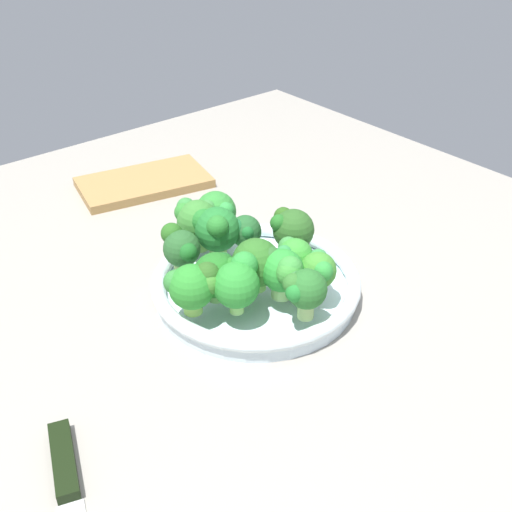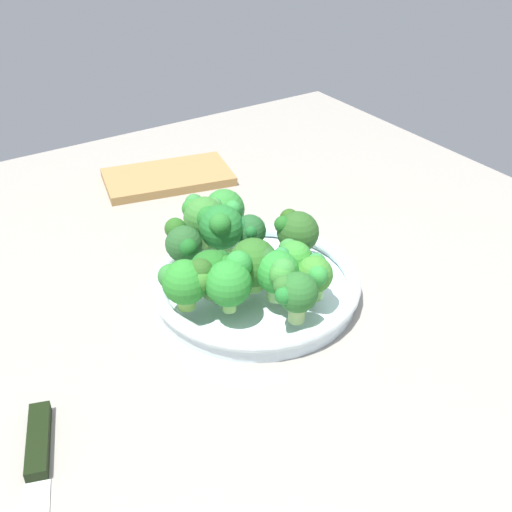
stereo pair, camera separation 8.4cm
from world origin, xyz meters
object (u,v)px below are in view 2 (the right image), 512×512
Objects in this scene: bowl at (256,284)px; broccoli_floret_6 at (183,243)px; broccoli_floret_5 at (297,232)px; broccoli_floret_7 at (224,210)px; broccoli_floret_4 at (231,279)px; broccoli_floret_9 at (315,275)px; broccoli_floret_13 at (219,227)px; knife at (36,479)px; broccoli_floret_0 at (293,258)px; broccoli_floret_11 at (203,217)px; broccoli_floret_12 at (211,272)px; broccoli_floret_10 at (279,274)px; broccoli_floret_2 at (294,292)px; broccoli_floret_8 at (185,282)px; broccoli_floret_1 at (255,262)px; broccoli_floret_3 at (249,231)px; cutting_board at (168,177)px.

bowl is 11.65cm from broccoli_floret_6.
broccoli_floret_5 is 11.96cm from broccoli_floret_7.
broccoli_floret_9 is (10.12, -4.01, -0.88)cm from broccoli_floret_4.
knife is (-33.48, -21.12, -7.82)cm from broccoli_floret_13.
broccoli_floret_6 is at bearing -154.82° from broccoli_floret_7.
bowl is at bearing 131.53° from broccoli_floret_0.
broccoli_floret_12 is at bearing -114.17° from broccoli_floret_11.
broccoli_floret_10 is at bearing 12.64° from knife.
broccoli_floret_10 is at bearing -64.16° from broccoli_floret_6.
broccoli_floret_2 is at bearing -98.15° from broccoli_floret_7.
broccoli_floret_5 is 1.00× the size of broccoli_floret_6.
broccoli_floret_0 is 4.62cm from broccoli_floret_9.
broccoli_floret_8 reaches higher than bowl.
broccoli_floret_7 is (3.18, 22.20, 0.00)cm from broccoli_floret_2.
knife is (-28.61, -9.85, -7.42)cm from broccoli_floret_4.
broccoli_floret_3 is at bearing 62.55° from broccoli_floret_1.
cutting_board is at bearing 87.13° from broccoli_floret_0.
broccoli_floret_13 reaches higher than broccoli_floret_12.
broccoli_floret_10 reaches higher than broccoli_floret_9.
broccoli_floret_9 is 0.23× the size of knife.
broccoli_floret_0 is 0.23× the size of knife.
broccoli_floret_10 reaches higher than broccoli_floret_12.
bowl reaches higher than knife.
broccoli_floret_9 is at bearing -83.96° from broccoli_floret_3.
broccoli_floret_4 is at bearing 158.37° from broccoli_floret_9.
broccoli_floret_12 is (-6.75, 5.51, -0.35)cm from broccoli_floret_10.
broccoli_floret_2 is 34.64cm from knife.
broccoli_floret_13 reaches higher than broccoli_floret_2.
broccoli_floret_3 is 0.76× the size of broccoli_floret_13.
broccoli_floret_2 is 8.21cm from broccoli_floret_4.
broccoli_floret_13 is at bearing 66.63° from broccoli_floret_4.
broccoli_floret_12 reaches higher than cutting_board.
broccoli_floret_11 is at bearing 35.99° from broccoli_floret_6.
broccoli_floret_7 reaches higher than broccoli_floret_8.
bowl is 39.84cm from cutting_board.
broccoli_floret_4 is 10.93cm from broccoli_floret_9.
knife is (-33.01, -25.11, -7.57)cm from broccoli_floret_11.
broccoli_floret_11 is (-0.32, 13.36, 0.46)cm from broccoli_floret_1.
broccoli_floret_7 is at bearing 7.18° from broccoli_floret_11.
broccoli_floret_3 is 11.43cm from broccoli_floret_12.
broccoli_floret_5 is (7.46, 0.87, 5.67)cm from bowl.
broccoli_floret_11 is at bearing 37.26° from knife.
broccoli_floret_2 is at bearing 5.75° from knife.
broccoli_floret_6 reaches higher than cutting_board.
broccoli_floret_12 is 0.90× the size of broccoli_floret_13.
bowl is at bearing -98.42° from broccoli_floret_7.
broccoli_floret_5 reaches higher than broccoli_floret_3.
broccoli_floret_12 is (-14.97, -1.89, -0.05)cm from broccoli_floret_5.
broccoli_floret_6 is (-10.73, 10.90, 0.31)cm from broccoli_floret_0.
broccoli_floret_2 is 17.73cm from broccoli_floret_13.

